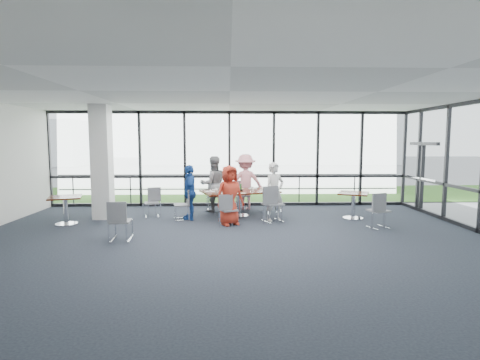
{
  "coord_description": "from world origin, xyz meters",
  "views": [
    {
      "loc": [
        -0.03,
        -7.64,
        2.21
      ],
      "look_at": [
        0.29,
        2.91,
        1.1
      ],
      "focal_mm": 28.0,
      "sensor_mm": 36.0,
      "label": 1
    }
  ],
  "objects_px": {
    "diner_far_left": "(213,184)",
    "chair_main_fr": "(243,196)",
    "structural_column": "(102,162)",
    "chair_main_end": "(182,205)",
    "chair_spare_r": "(379,211)",
    "main_table": "(240,194)",
    "chair_spare_lb": "(152,203)",
    "side_table_left": "(65,201)",
    "side_table_right": "(353,197)",
    "chair_main_nr": "(273,204)",
    "diner_near_left": "(230,195)",
    "diner_far_right": "(245,182)",
    "chair_spare_la": "(121,221)",
    "diner_near_right": "(275,192)",
    "diner_end": "(190,192)",
    "chair_main_fl": "(214,196)",
    "chair_main_nl": "(229,210)"
  },
  "relations": [
    {
      "from": "diner_end",
      "to": "diner_far_right",
      "type": "bearing_deg",
      "value": 124.73
    },
    {
      "from": "diner_near_right",
      "to": "chair_main_fl",
      "type": "distance_m",
      "value": 2.37
    },
    {
      "from": "diner_near_right",
      "to": "chair_main_end",
      "type": "relative_size",
      "value": 1.91
    },
    {
      "from": "side_table_left",
      "to": "side_table_right",
      "type": "relative_size",
      "value": 0.97
    },
    {
      "from": "side_table_right",
      "to": "chair_main_end",
      "type": "bearing_deg",
      "value": 179.97
    },
    {
      "from": "chair_main_end",
      "to": "chair_spare_r",
      "type": "height_order",
      "value": "chair_spare_r"
    },
    {
      "from": "main_table",
      "to": "chair_main_nr",
      "type": "distance_m",
      "value": 1.22
    },
    {
      "from": "structural_column",
      "to": "diner_far_left",
      "type": "height_order",
      "value": "structural_column"
    },
    {
      "from": "diner_end",
      "to": "chair_spare_la",
      "type": "distance_m",
      "value": 2.6
    },
    {
      "from": "side_table_right",
      "to": "chair_spare_la",
      "type": "bearing_deg",
      "value": -159.74
    },
    {
      "from": "diner_far_left",
      "to": "diner_end",
      "type": "distance_m",
      "value": 1.34
    },
    {
      "from": "chair_main_nl",
      "to": "chair_spare_lb",
      "type": "height_order",
      "value": "chair_spare_lb"
    },
    {
      "from": "structural_column",
      "to": "chair_main_end",
      "type": "bearing_deg",
      "value": -6.77
    },
    {
      "from": "main_table",
      "to": "diner_near_left",
      "type": "height_order",
      "value": "diner_near_left"
    },
    {
      "from": "diner_far_right",
      "to": "chair_main_fr",
      "type": "xyz_separation_m",
      "value": [
        -0.09,
        0.02,
        -0.45
      ]
    },
    {
      "from": "diner_far_left",
      "to": "diner_end",
      "type": "xyz_separation_m",
      "value": [
        -0.62,
        -1.19,
        -0.09
      ]
    },
    {
      "from": "chair_main_fl",
      "to": "chair_main_fr",
      "type": "xyz_separation_m",
      "value": [
        0.92,
        0.17,
        -0.02
      ]
    },
    {
      "from": "side_table_left",
      "to": "chair_main_end",
      "type": "distance_m",
      "value": 3.04
    },
    {
      "from": "diner_end",
      "to": "chair_main_end",
      "type": "distance_m",
      "value": 0.42
    },
    {
      "from": "chair_main_nr",
      "to": "chair_main_fr",
      "type": "bearing_deg",
      "value": 86.82
    },
    {
      "from": "side_table_left",
      "to": "diner_near_right",
      "type": "relative_size",
      "value": 0.62
    },
    {
      "from": "diner_near_right",
      "to": "diner_far_left",
      "type": "relative_size",
      "value": 0.93
    },
    {
      "from": "structural_column",
      "to": "main_table",
      "type": "height_order",
      "value": "structural_column"
    },
    {
      "from": "diner_far_left",
      "to": "chair_main_fr",
      "type": "distance_m",
      "value": 1.08
    },
    {
      "from": "chair_main_fl",
      "to": "diner_near_right",
      "type": "bearing_deg",
      "value": 133.77
    },
    {
      "from": "diner_near_left",
      "to": "chair_main_fl",
      "type": "bearing_deg",
      "value": 76.17
    },
    {
      "from": "structural_column",
      "to": "side_table_left",
      "type": "bearing_deg",
      "value": -133.79
    },
    {
      "from": "chair_main_nr",
      "to": "chair_spare_la",
      "type": "bearing_deg",
      "value": -177.36
    },
    {
      "from": "main_table",
      "to": "diner_far_left",
      "type": "xyz_separation_m",
      "value": [
        -0.8,
        0.75,
        0.22
      ]
    },
    {
      "from": "diner_far_right",
      "to": "chair_main_nr",
      "type": "height_order",
      "value": "diner_far_right"
    },
    {
      "from": "diner_far_right",
      "to": "chair_main_nr",
      "type": "relative_size",
      "value": 1.82
    },
    {
      "from": "diner_end",
      "to": "chair_spare_r",
      "type": "relative_size",
      "value": 1.72
    },
    {
      "from": "diner_near_right",
      "to": "structural_column",
      "type": "bearing_deg",
      "value": 146.2
    },
    {
      "from": "diner_far_left",
      "to": "chair_main_nr",
      "type": "relative_size",
      "value": 1.77
    },
    {
      "from": "diner_far_left",
      "to": "chair_main_nl",
      "type": "height_order",
      "value": "diner_far_left"
    },
    {
      "from": "side_table_left",
      "to": "diner_end",
      "type": "height_order",
      "value": "diner_end"
    },
    {
      "from": "chair_main_nr",
      "to": "diner_near_left",
      "type": "bearing_deg",
      "value": 170.87
    },
    {
      "from": "diner_end",
      "to": "chair_spare_lb",
      "type": "height_order",
      "value": "diner_end"
    },
    {
      "from": "diner_far_right",
      "to": "chair_main_nl",
      "type": "bearing_deg",
      "value": 69.61
    },
    {
      "from": "diner_far_left",
      "to": "chair_main_fl",
      "type": "distance_m",
      "value": 0.45
    },
    {
      "from": "diner_near_left",
      "to": "diner_far_left",
      "type": "xyz_separation_m",
      "value": [
        -0.5,
        1.9,
        0.08
      ]
    },
    {
      "from": "chair_spare_lb",
      "to": "chair_spare_r",
      "type": "distance_m",
      "value": 6.24
    },
    {
      "from": "chair_main_nl",
      "to": "diner_near_right",
      "type": "bearing_deg",
      "value": 0.81
    },
    {
      "from": "chair_main_fr",
      "to": "chair_spare_lb",
      "type": "distance_m",
      "value": 2.92
    },
    {
      "from": "structural_column",
      "to": "chair_main_nl",
      "type": "distance_m",
      "value": 3.89
    },
    {
      "from": "side_table_left",
      "to": "diner_far_right",
      "type": "distance_m",
      "value": 5.28
    },
    {
      "from": "structural_column",
      "to": "diner_far_left",
      "type": "distance_m",
      "value": 3.32
    },
    {
      "from": "structural_column",
      "to": "diner_near_right",
      "type": "height_order",
      "value": "structural_column"
    },
    {
      "from": "structural_column",
      "to": "chair_main_end",
      "type": "relative_size",
      "value": 3.8
    },
    {
      "from": "side_table_left",
      "to": "chair_main_nr",
      "type": "xyz_separation_m",
      "value": [
        5.51,
        0.15,
        -0.13
      ]
    }
  ]
}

